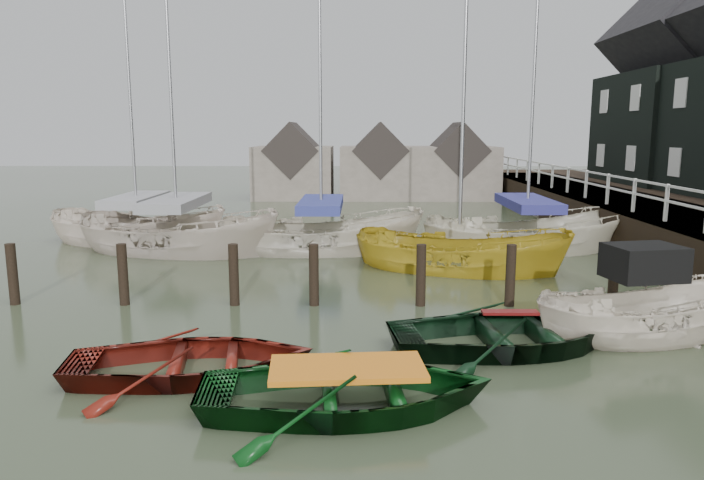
{
  "coord_description": "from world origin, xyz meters",
  "views": [
    {
      "loc": [
        -0.19,
        -10.69,
        3.88
      ],
      "look_at": [
        -0.35,
        3.56,
        1.4
      ],
      "focal_mm": 32.0,
      "sensor_mm": 36.0,
      "label": 1
    }
  ],
  "objects_px": {
    "rowboat_green": "(347,409)",
    "sailboat_d": "(526,249)",
    "motorboat": "(643,334)",
    "rowboat_red": "(192,376)",
    "sailboat_b": "(322,249)",
    "sailboat_a": "(178,250)",
    "sailboat_c": "(459,269)",
    "sailboat_e": "(139,242)",
    "rowboat_dkgreen": "(508,349)"
  },
  "relations": [
    {
      "from": "rowboat_green",
      "to": "sailboat_d",
      "type": "distance_m",
      "value": 13.27
    },
    {
      "from": "motorboat",
      "to": "rowboat_red",
      "type": "bearing_deg",
      "value": 92.65
    },
    {
      "from": "motorboat",
      "to": "sailboat_b",
      "type": "bearing_deg",
      "value": 26.48
    },
    {
      "from": "rowboat_green",
      "to": "motorboat",
      "type": "relative_size",
      "value": 0.9
    },
    {
      "from": "rowboat_red",
      "to": "motorboat",
      "type": "bearing_deg",
      "value": -85.8
    },
    {
      "from": "rowboat_red",
      "to": "sailboat_a",
      "type": "xyz_separation_m",
      "value": [
        -3.2,
        10.42,
        0.06
      ]
    },
    {
      "from": "sailboat_c",
      "to": "sailboat_b",
      "type": "bearing_deg",
      "value": 75.33
    },
    {
      "from": "sailboat_e",
      "to": "sailboat_b",
      "type": "bearing_deg",
      "value": -88.7
    },
    {
      "from": "rowboat_green",
      "to": "motorboat",
      "type": "xyz_separation_m",
      "value": [
        5.54,
        3.12,
        0.09
      ]
    },
    {
      "from": "rowboat_green",
      "to": "sailboat_c",
      "type": "distance_m",
      "value": 9.56
    },
    {
      "from": "sailboat_b",
      "to": "sailboat_d",
      "type": "distance_m",
      "value": 6.72
    },
    {
      "from": "sailboat_a",
      "to": "sailboat_b",
      "type": "distance_m",
      "value": 4.66
    },
    {
      "from": "sailboat_a",
      "to": "sailboat_c",
      "type": "distance_m",
      "value": 9.07
    },
    {
      "from": "motorboat",
      "to": "sailboat_b",
      "type": "distance_m",
      "value": 10.93
    },
    {
      "from": "rowboat_dkgreen",
      "to": "sailboat_b",
      "type": "relative_size",
      "value": 0.35
    },
    {
      "from": "rowboat_green",
      "to": "motorboat",
      "type": "distance_m",
      "value": 6.36
    },
    {
      "from": "rowboat_red",
      "to": "sailboat_e",
      "type": "bearing_deg",
      "value": 13.68
    },
    {
      "from": "rowboat_green",
      "to": "rowboat_dkgreen",
      "type": "relative_size",
      "value": 0.97
    },
    {
      "from": "rowboat_green",
      "to": "sailboat_d",
      "type": "bearing_deg",
      "value": -29.97
    },
    {
      "from": "sailboat_a",
      "to": "rowboat_green",
      "type": "bearing_deg",
      "value": -138.81
    },
    {
      "from": "motorboat",
      "to": "sailboat_c",
      "type": "distance_m",
      "value": 6.49
    },
    {
      "from": "sailboat_d",
      "to": "motorboat",
      "type": "bearing_deg",
      "value": 174.62
    },
    {
      "from": "rowboat_red",
      "to": "sailboat_d",
      "type": "bearing_deg",
      "value": -46.25
    },
    {
      "from": "motorboat",
      "to": "sailboat_c",
      "type": "xyz_separation_m",
      "value": [
        -2.55,
        5.97,
        -0.08
      ]
    },
    {
      "from": "sailboat_b",
      "to": "sailboat_c",
      "type": "height_order",
      "value": "sailboat_b"
    },
    {
      "from": "rowboat_green",
      "to": "motorboat",
      "type": "bearing_deg",
      "value": -65.4
    },
    {
      "from": "motorboat",
      "to": "rowboat_green",
      "type": "bearing_deg",
      "value": 108.67
    },
    {
      "from": "sailboat_d",
      "to": "sailboat_e",
      "type": "distance_m",
      "value": 13.27
    },
    {
      "from": "sailboat_a",
      "to": "sailboat_b",
      "type": "height_order",
      "value": "sailboat_b"
    },
    {
      "from": "sailboat_e",
      "to": "motorboat",
      "type": "bearing_deg",
      "value": -114.37
    },
    {
      "from": "sailboat_b",
      "to": "sailboat_e",
      "type": "xyz_separation_m",
      "value": [
        -6.5,
        1.37,
        -0.0
      ]
    },
    {
      "from": "motorboat",
      "to": "sailboat_b",
      "type": "height_order",
      "value": "sailboat_b"
    },
    {
      "from": "rowboat_dkgreen",
      "to": "sailboat_b",
      "type": "height_order",
      "value": "sailboat_b"
    },
    {
      "from": "sailboat_a",
      "to": "sailboat_e",
      "type": "relative_size",
      "value": 1.03
    },
    {
      "from": "rowboat_green",
      "to": "rowboat_dkgreen",
      "type": "distance_m",
      "value": 3.81
    },
    {
      "from": "rowboat_red",
      "to": "sailboat_d",
      "type": "height_order",
      "value": "sailboat_d"
    },
    {
      "from": "rowboat_green",
      "to": "sailboat_b",
      "type": "relative_size",
      "value": 0.34
    },
    {
      "from": "rowboat_red",
      "to": "rowboat_dkgreen",
      "type": "relative_size",
      "value": 0.91
    },
    {
      "from": "rowboat_green",
      "to": "sailboat_a",
      "type": "height_order",
      "value": "sailboat_a"
    },
    {
      "from": "motorboat",
      "to": "sailboat_e",
      "type": "xyz_separation_m",
      "value": [
        -13.1,
        10.08,
        -0.03
      ]
    },
    {
      "from": "sailboat_e",
      "to": "sailboat_c",
      "type": "bearing_deg",
      "value": -98.1
    },
    {
      "from": "motorboat",
      "to": "sailboat_e",
      "type": "bearing_deg",
      "value": 41.74
    },
    {
      "from": "sailboat_a",
      "to": "sailboat_e",
      "type": "height_order",
      "value": "sailboat_a"
    },
    {
      "from": "sailboat_d",
      "to": "sailboat_e",
      "type": "height_order",
      "value": "sailboat_d"
    },
    {
      "from": "motorboat",
      "to": "sailboat_d",
      "type": "xyz_separation_m",
      "value": [
        0.11,
        8.89,
        -0.03
      ]
    },
    {
      "from": "rowboat_red",
      "to": "sailboat_c",
      "type": "distance_m",
      "value": 9.61
    },
    {
      "from": "sailboat_a",
      "to": "sailboat_d",
      "type": "distance_m",
      "value": 11.38
    },
    {
      "from": "rowboat_dkgreen",
      "to": "sailboat_d",
      "type": "relative_size",
      "value": 0.35
    },
    {
      "from": "rowboat_dkgreen",
      "to": "sailboat_b",
      "type": "xyz_separation_m",
      "value": [
        -3.93,
        9.32,
        0.06
      ]
    },
    {
      "from": "rowboat_red",
      "to": "sailboat_b",
      "type": "distance_m",
      "value": 10.72
    }
  ]
}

